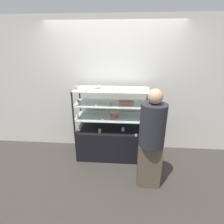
% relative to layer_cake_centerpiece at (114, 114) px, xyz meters
% --- Properties ---
extents(ground_plane, '(20.00, 20.00, 0.00)m').
position_rel_layer_cake_centerpiece_xyz_m(ground_plane, '(-0.04, -0.02, -0.90)').
color(ground_plane, '#38332D').
extents(back_wall, '(8.00, 0.05, 2.60)m').
position_rel_layer_cake_centerpiece_xyz_m(back_wall, '(-0.04, 0.39, 0.40)').
color(back_wall, silver).
rests_on(back_wall, ground_plane).
extents(display_base, '(1.32, 0.52, 0.59)m').
position_rel_layer_cake_centerpiece_xyz_m(display_base, '(-0.04, -0.02, -0.60)').
color(display_base, black).
rests_on(display_base, ground_plane).
extents(display_riser_lower, '(1.32, 0.52, 0.26)m').
position_rel_layer_cake_centerpiece_xyz_m(display_riser_lower, '(-0.04, -0.02, -0.07)').
color(display_riser_lower, black).
rests_on(display_riser_lower, display_base).
extents(display_riser_middle, '(1.32, 0.52, 0.26)m').
position_rel_layer_cake_centerpiece_xyz_m(display_riser_middle, '(-0.04, -0.02, 0.19)').
color(display_riser_middle, black).
rests_on(display_riser_middle, display_riser_lower).
extents(display_riser_upper, '(1.32, 0.52, 0.26)m').
position_rel_layer_cake_centerpiece_xyz_m(display_riser_upper, '(-0.04, -0.02, 0.45)').
color(display_riser_upper, black).
rests_on(display_riser_upper, display_riser_middle).
extents(layer_cake_centerpiece, '(0.17, 0.17, 0.10)m').
position_rel_layer_cake_centerpiece_xyz_m(layer_cake_centerpiece, '(0.00, 0.00, 0.00)').
color(layer_cake_centerpiece, '#C66660').
rests_on(layer_cake_centerpiece, display_riser_lower).
extents(sheet_cake_frosted, '(0.25, 0.14, 0.06)m').
position_rel_layer_cake_centerpiece_xyz_m(sheet_cake_frosted, '(0.21, -0.07, 0.24)').
color(sheet_cake_frosted, '#C66660').
rests_on(sheet_cake_frosted, display_riser_middle).
extents(cupcake_0, '(0.06, 0.06, 0.07)m').
position_rel_layer_cake_centerpiece_xyz_m(cupcake_0, '(-0.65, -0.10, -0.28)').
color(cupcake_0, white).
rests_on(cupcake_0, display_base).
extents(cupcake_1, '(0.06, 0.06, 0.07)m').
position_rel_layer_cake_centerpiece_xyz_m(cupcake_1, '(-0.26, -0.16, -0.28)').
color(cupcake_1, '#CCB28C').
rests_on(cupcake_1, display_base).
extents(cupcake_2, '(0.06, 0.06, 0.07)m').
position_rel_layer_cake_centerpiece_xyz_m(cupcake_2, '(0.17, -0.07, -0.28)').
color(cupcake_2, white).
rests_on(cupcake_2, display_base).
extents(cupcake_3, '(0.06, 0.06, 0.07)m').
position_rel_layer_cake_centerpiece_xyz_m(cupcake_3, '(0.55, -0.14, -0.28)').
color(cupcake_3, white).
rests_on(cupcake_3, display_base).
extents(price_tag_0, '(0.04, 0.00, 0.04)m').
position_rel_layer_cake_centerpiece_xyz_m(price_tag_0, '(0.40, -0.26, -0.29)').
color(price_tag_0, white).
rests_on(price_tag_0, display_base).
extents(cupcake_4, '(0.06, 0.06, 0.07)m').
position_rel_layer_cake_centerpiece_xyz_m(cupcake_4, '(-0.66, -0.13, -0.02)').
color(cupcake_4, '#CCB28C').
rests_on(cupcake_4, display_riser_lower).
extents(cupcake_5, '(0.06, 0.06, 0.07)m').
position_rel_layer_cake_centerpiece_xyz_m(cupcake_5, '(0.56, -0.15, -0.02)').
color(cupcake_5, white).
rests_on(cupcake_5, display_riser_lower).
extents(price_tag_1, '(0.04, 0.00, 0.04)m').
position_rel_layer_cake_centerpiece_xyz_m(price_tag_1, '(-0.19, -0.26, -0.03)').
color(price_tag_1, white).
rests_on(price_tag_1, display_riser_lower).
extents(cupcake_6, '(0.05, 0.05, 0.06)m').
position_rel_layer_cake_centerpiece_xyz_m(cupcake_6, '(-0.64, -0.07, 0.24)').
color(cupcake_6, beige).
rests_on(cupcake_6, display_riser_middle).
extents(cupcake_7, '(0.05, 0.05, 0.06)m').
position_rel_layer_cake_centerpiece_xyz_m(cupcake_7, '(-0.05, -0.06, 0.24)').
color(cupcake_7, '#CCB28C').
rests_on(cupcake_7, display_riser_middle).
extents(cupcake_8, '(0.05, 0.05, 0.06)m').
position_rel_layer_cake_centerpiece_xyz_m(cupcake_8, '(0.56, -0.14, 0.24)').
color(cupcake_8, beige).
rests_on(cupcake_8, display_riser_middle).
extents(price_tag_2, '(0.04, 0.00, 0.04)m').
position_rel_layer_cake_centerpiece_xyz_m(price_tag_2, '(-0.29, -0.26, 0.23)').
color(price_tag_2, white).
rests_on(price_tag_2, display_riser_middle).
extents(cupcake_9, '(0.06, 0.06, 0.07)m').
position_rel_layer_cake_centerpiece_xyz_m(cupcake_9, '(-0.66, -0.09, 0.50)').
color(cupcake_9, '#CCB28C').
rests_on(cupcake_9, display_riser_upper).
extents(cupcake_10, '(0.06, 0.06, 0.07)m').
position_rel_layer_cake_centerpiece_xyz_m(cupcake_10, '(-0.03, -0.07, 0.50)').
color(cupcake_10, white).
rests_on(cupcake_10, display_riser_upper).
extents(cupcake_11, '(0.06, 0.06, 0.07)m').
position_rel_layer_cake_centerpiece_xyz_m(cupcake_11, '(0.57, -0.09, 0.50)').
color(cupcake_11, beige).
rests_on(cupcake_11, display_riser_upper).
extents(price_tag_3, '(0.04, 0.00, 0.04)m').
position_rel_layer_cake_centerpiece_xyz_m(price_tag_3, '(-0.44, -0.26, 0.49)').
color(price_tag_3, white).
rests_on(price_tag_3, display_riser_upper).
extents(donut_glazed, '(0.14, 0.14, 0.04)m').
position_rel_layer_cake_centerpiece_xyz_m(donut_glazed, '(-0.32, 0.06, 0.49)').
color(donut_glazed, '#EFB2BC').
rests_on(donut_glazed, display_riser_upper).
extents(customer_figure, '(0.36, 0.36, 1.56)m').
position_rel_layer_cake_centerpiece_xyz_m(customer_figure, '(0.59, -0.75, -0.07)').
color(customer_figure, brown).
rests_on(customer_figure, ground_plane).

